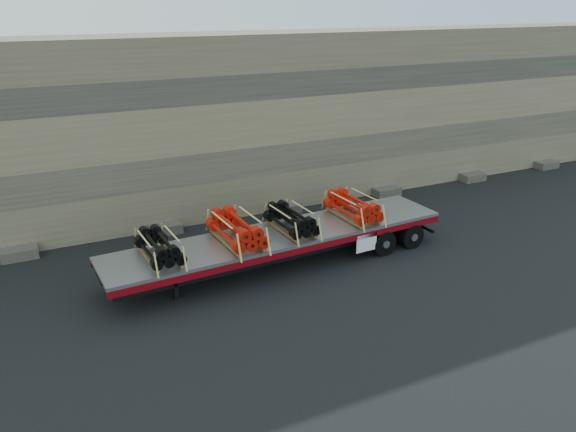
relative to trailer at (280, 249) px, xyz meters
name	(u,v)px	position (x,y,z in m)	size (l,w,h in m)	color
ground	(292,268)	(0.26, -0.36, -0.58)	(120.00, 120.00, 0.00)	black
rock_wall	(221,124)	(0.26, 6.14, 2.92)	(44.00, 3.00, 7.00)	#7A6B54
trailer	(280,249)	(0.00, 0.00, 0.00)	(11.52, 2.22, 1.15)	#A8AAB0
bundle_front	(159,248)	(-3.97, -0.22, 0.93)	(0.99, 1.97, 0.70)	black
bundle_midfront	(236,230)	(-1.53, -0.08, 0.98)	(1.15, 2.30, 0.81)	red
bundle_midrear	(291,220)	(0.40, 0.02, 0.94)	(1.02, 2.03, 0.72)	black
bundle_rear	(353,207)	(2.83, 0.16, 0.96)	(1.07, 2.14, 0.76)	red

